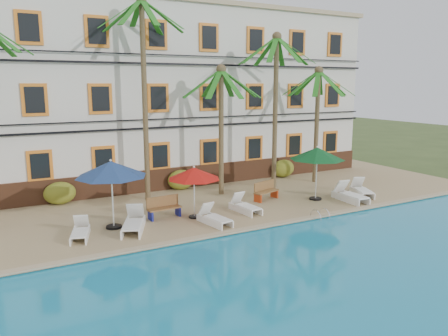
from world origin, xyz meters
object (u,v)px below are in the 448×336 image
bench_right (265,191)px  lounger_f (362,190)px  umbrella_blue (111,169)px  palm_c (221,111)px  palm_b (144,74)px  pool_ladder (320,217)px  lounger_b (134,223)px  lounger_d (245,206)px  umbrella_red (194,174)px  lounger_c (214,218)px  palm_e (317,108)px  umbrella_green (317,154)px  palm_d (276,91)px  lounger_a (80,231)px  bench_left (164,207)px  lounger_e (350,195)px

bench_right → lounger_f: bearing=-18.8°
umbrella_blue → palm_c: bearing=24.2°
palm_b → pool_ladder: bearing=-48.8°
lounger_b → lounger_d: 5.21m
palm_c → umbrella_red: bearing=-133.4°
lounger_c → umbrella_blue: bearing=158.9°
umbrella_red → lounger_f: size_ratio=1.15×
palm_e → lounger_c: (-8.92, -4.30, -4.10)m
palm_b → umbrella_green: palm_b is taller
bench_right → umbrella_red: bearing=-166.5°
palm_d → lounger_a: 12.59m
lounger_f → bench_right: size_ratio=1.27×
bench_left → pool_ladder: size_ratio=2.06×
palm_e → lounger_b: size_ratio=3.08×
palm_b → lounger_e: bearing=-30.1°
palm_b → bench_left: size_ratio=6.44×
palm_e → bench_right: palm_e is taller
palm_c → pool_ladder: bearing=-72.3°
palm_b → lounger_b: (-2.04, -4.32, -5.85)m
pool_ladder → lounger_d: bearing=137.7°
umbrella_green → lounger_f: umbrella_green is taller
palm_c → umbrella_red: 5.00m
lounger_a → lounger_d: size_ratio=0.96×
umbrella_blue → lounger_f: umbrella_blue is taller
lounger_c → lounger_a: bearing=170.2°
palm_e → umbrella_red: size_ratio=2.93×
bench_right → pool_ladder: size_ratio=2.11×
lounger_c → palm_b: bearing=102.7°
umbrella_green → bench_right: (-2.25, 1.18, -1.86)m
umbrella_green → lounger_e: size_ratio=1.31×
palm_c → palm_d: size_ratio=0.80×
umbrella_green → pool_ladder: size_ratio=3.67×
palm_c → umbrella_red: (-3.01, -3.19, -2.41)m
palm_e → umbrella_blue: 13.18m
umbrella_red → lounger_c: size_ratio=1.25×
lounger_e → bench_right: size_ratio=1.33×
lounger_d → umbrella_blue: bearing=174.3°
palm_d → umbrella_green: bearing=-82.0°
lounger_a → bench_right: bench_right is taller
palm_d → bench_left: palm_d is taller
palm_b → palm_e: size_ratio=1.46×
umbrella_green → lounger_a: (-11.48, -0.15, -2.07)m
lounger_e → bench_left: bearing=168.7°
umbrella_red → lounger_e: 8.18m
pool_ladder → lounger_e: bearing=24.5°
lounger_a → umbrella_green: bearing=0.8°
palm_b → palm_c: 4.27m
lounger_a → lounger_b: 2.03m
lounger_e → lounger_c: bearing=-179.8°
umbrella_blue → lounger_a: 2.64m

